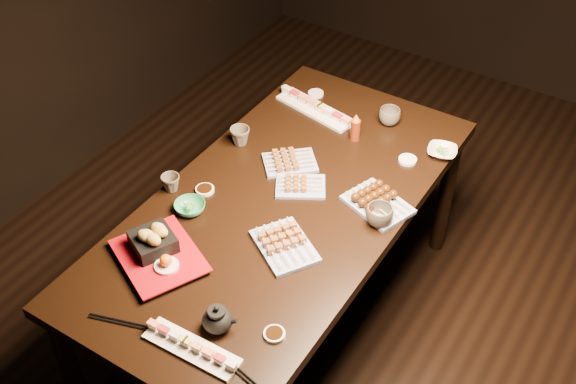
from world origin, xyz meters
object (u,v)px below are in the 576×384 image
Objects in this scene: edamame_bowl_green at (190,207)px; tempura_tray at (158,248)px; sushi_platter_far at (316,106)px; yakitori_plate_right at (285,242)px; sushi_platter_near at (191,346)px; teacup_far_left at (240,136)px; yakitori_plate_center at (301,183)px; teacup_near_left at (171,183)px; dining_table at (282,269)px; teacup_mid_right at (379,216)px; condiment_bottle at (355,127)px; teacup_far_right at (390,116)px; teapot at (217,318)px; yakitori_plate_left at (290,159)px; edamame_bowl_cream at (442,152)px.

edamame_bowl_green is 0.36× the size of tempura_tray.
yakitori_plate_right is (0.34, -0.80, 0.01)m from sushi_platter_far.
sushi_platter_near is 3.91× the size of teacup_far_left.
yakitori_plate_center is 2.63× the size of teacup_near_left.
dining_table is 0.57m from teacup_mid_right.
condiment_bottle is (0.40, 0.29, 0.03)m from teacup_far_left.
teacup_near_left is at bearing -150.90° from yakitori_plate_right.
yakitori_plate_center is at bearing -16.23° from teacup_far_left.
tempura_tray is (-0.20, -0.48, 0.43)m from dining_table.
teacup_far_right is 1.31m from teapot.
yakitori_plate_right is at bearing 72.87° from teapot.
yakitori_plate_right is 0.48m from yakitori_plate_left.
yakitori_plate_center is 0.15m from yakitori_plate_left.
dining_table is at bearing 119.80° from sushi_platter_far.
teapot is (0.01, -0.42, 0.02)m from yakitori_plate_right.
sushi_platter_far is 1.27m from teapot.
yakitori_plate_right is 0.55m from teacup_near_left.
yakitori_plate_center is 0.36m from teacup_mid_right.
teacup_near_left reaches higher than yakitori_plate_right.
teacup_near_left is at bearing -171.92° from yakitori_plate_left.
teacup_near_left is at bearing 157.24° from edamame_bowl_green.
edamame_bowl_green is at bearing 130.71° from tempura_tray.
edamame_bowl_green is at bearing -154.26° from yakitori_plate_left.
edamame_bowl_cream is 1.26m from tempura_tray.
sushi_platter_far is at bearing 83.61° from yakitori_plate_center.
dining_table is 15.19× the size of teapot.
edamame_bowl_green is at bearing -143.90° from yakitori_plate_right.
teacup_far_right is (-0.02, 0.89, 0.01)m from yakitori_plate_right.
teapot is (0.35, -1.22, 0.03)m from sushi_platter_far.
yakitori_plate_center is 1.50× the size of condiment_bottle.
teacup_near_left is (-0.81, -0.78, 0.02)m from edamame_bowl_cream.
sushi_platter_far is 0.41m from teacup_far_left.
teacup_far_left is (-0.72, 0.12, -0.00)m from teacup_mid_right.
sushi_platter_near is 3.23× the size of teacup_mid_right.
yakitori_plate_left reaches higher than dining_table.
teacup_mid_right reaches higher than edamame_bowl_cream.
teacup_mid_right is at bearing 26.78° from edamame_bowl_green.
sushi_platter_near is 0.85m from yakitori_plate_center.
teacup_far_right is at bearing 164.24° from edamame_bowl_cream.
teacup_near_left reaches higher than sushi_platter_far.
yakitori_plate_left is 0.71m from tempura_tray.
yakitori_plate_left is 0.52m from teacup_far_right.
sushi_platter_near reaches higher than edamame_bowl_green.
tempura_tray is at bearing 141.32° from teapot.
edamame_bowl_green is at bearing -22.76° from teacup_near_left.
yakitori_plate_right is at bearing -98.90° from yakitori_plate_center.
teacup_mid_right reaches higher than yakitori_plate_center.
teacup_near_left is at bearing -121.61° from teacup_far_right.
teacup_mid_right is 0.79× the size of condiment_bottle.
sushi_platter_far is 5.29× the size of teacup_near_left.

